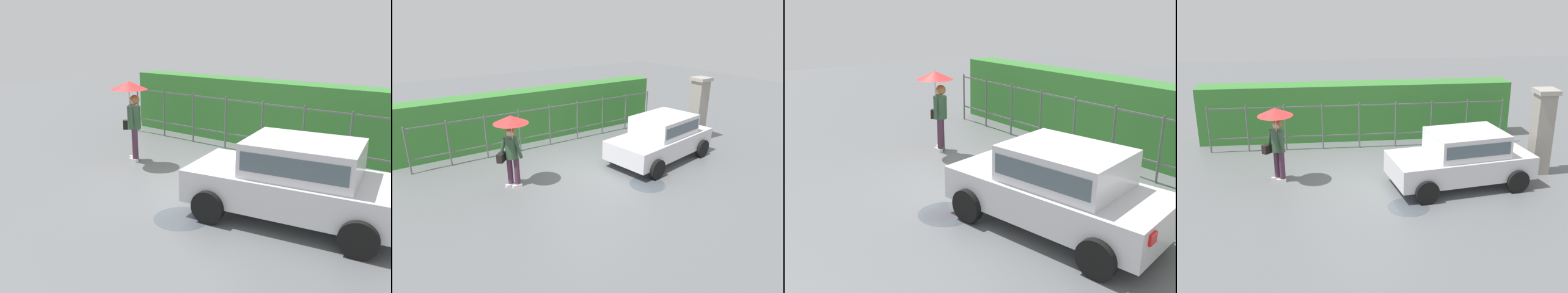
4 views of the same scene
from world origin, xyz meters
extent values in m
plane|color=slate|center=(0.00, 0.00, 0.00)|extent=(40.00, 40.00, 0.00)
cube|color=silver|center=(2.45, -0.51, 0.58)|extent=(3.92, 2.23, 0.60)
cube|color=silver|center=(2.60, -0.48, 1.18)|extent=(2.11, 1.74, 0.60)
cube|color=#4C5B66|center=(2.60, -0.48, 1.20)|extent=(1.97, 1.73, 0.33)
cylinder|color=black|center=(1.36, -1.54, 0.30)|extent=(0.62, 0.28, 0.60)
cylinder|color=black|center=(1.08, 0.12, 0.30)|extent=(0.62, 0.28, 0.60)
cylinder|color=black|center=(3.82, -1.13, 0.30)|extent=(0.62, 0.28, 0.60)
cylinder|color=black|center=(3.54, 0.53, 0.30)|extent=(0.62, 0.28, 0.60)
cube|color=red|center=(4.38, -0.74, 0.73)|extent=(0.09, 0.21, 0.16)
cylinder|color=#47283D|center=(-2.25, 0.21, 0.43)|extent=(0.15, 0.15, 0.86)
cylinder|color=#47283D|center=(-2.40, 0.35, 0.43)|extent=(0.15, 0.15, 0.86)
cube|color=white|center=(-2.29, 0.17, 0.04)|extent=(0.26, 0.10, 0.08)
cube|color=white|center=(-2.44, 0.30, 0.04)|extent=(0.26, 0.10, 0.08)
cylinder|color=#2D4C33|center=(-2.33, 0.28, 1.15)|extent=(0.34, 0.34, 0.58)
sphere|color=#DBAD89|center=(-2.33, 0.28, 1.58)|extent=(0.22, 0.22, 0.22)
sphere|color=olive|center=(-2.30, 0.30, 1.60)|extent=(0.25, 0.25, 0.25)
cylinder|color=#2D4C33|center=(-2.22, 0.07, 1.18)|extent=(0.23, 0.22, 0.56)
cylinder|color=#2D4C33|center=(-2.54, 0.37, 1.18)|extent=(0.23, 0.22, 0.56)
cylinder|color=#B2B2B7|center=(-2.33, 0.15, 1.50)|extent=(0.02, 0.02, 0.77)
cone|color=red|center=(-2.33, 0.15, 1.98)|extent=(0.93, 0.93, 0.21)
cube|color=black|center=(-2.60, 0.37, 0.91)|extent=(0.35, 0.36, 0.24)
cylinder|color=#59605B|center=(-4.65, 2.70, 0.75)|extent=(0.05, 0.05, 1.50)
cylinder|color=#59605B|center=(-3.48, 2.70, 0.75)|extent=(0.05, 0.05, 1.50)
cylinder|color=#59605B|center=(-2.30, 2.70, 0.75)|extent=(0.05, 0.05, 1.50)
cylinder|color=#59605B|center=(-1.13, 2.70, 0.75)|extent=(0.05, 0.05, 1.50)
cylinder|color=#59605B|center=(0.05, 2.70, 0.75)|extent=(0.05, 0.05, 1.50)
cylinder|color=#59605B|center=(1.23, 2.70, 0.75)|extent=(0.05, 0.05, 1.50)
cylinder|color=#59605B|center=(2.40, 2.70, 0.75)|extent=(0.05, 0.05, 1.50)
cube|color=#59605B|center=(0.05, 2.70, 1.42)|extent=(9.41, 0.03, 0.04)
cube|color=#59605B|center=(0.05, 2.70, 0.45)|extent=(9.41, 0.03, 0.04)
cube|color=#387F33|center=(0.05, 3.78, 0.95)|extent=(10.41, 0.90, 1.90)
cylinder|color=#4C545B|center=(0.88, -1.69, 0.00)|extent=(1.02, 1.02, 0.00)
camera|label=1|loc=(5.32, -7.00, 3.28)|focal=38.23mm
camera|label=2|loc=(-5.33, -8.12, 4.48)|focal=31.63mm
camera|label=3|loc=(7.09, -5.69, 3.66)|focal=40.76mm
camera|label=4|loc=(-1.11, -11.98, 5.31)|focal=44.05mm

